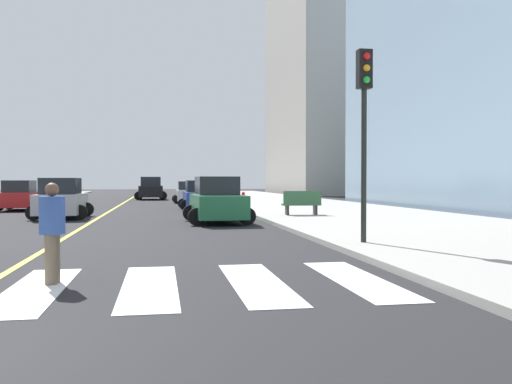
% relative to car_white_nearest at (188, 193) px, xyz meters
% --- Properties ---
extents(sidewalk_kerb_east, '(10.00, 120.00, 0.15)m').
position_rel_car_white_nearest_xyz_m(sidewalk_kerb_east, '(7.26, -18.08, -0.72)').
color(sidewalk_kerb_east, '#9E9B93').
rests_on(sidewalk_kerb_east, ground).
extents(lane_divider_paint, '(0.16, 80.00, 0.01)m').
position_rel_car_white_nearest_xyz_m(lane_divider_paint, '(-4.94, 1.92, -0.79)').
color(lane_divider_paint, yellow).
rests_on(lane_divider_paint, ground).
extents(parking_garage_concrete, '(18.00, 24.00, 28.80)m').
position_rel_car_white_nearest_xyz_m(parking_garage_concrete, '(22.65, 27.42, 13.61)').
color(parking_garage_concrete, '#9E9B93').
rests_on(parking_garage_concrete, ground).
extents(car_white_nearest, '(2.38, 3.80, 1.69)m').
position_rel_car_white_nearest_xyz_m(car_white_nearest, '(0.00, 0.00, 0.00)').
color(car_white_nearest, silver).
rests_on(car_white_nearest, ground).
extents(car_red_second, '(2.48, 3.96, 1.77)m').
position_rel_car_white_nearest_xyz_m(car_red_second, '(-10.22, -9.05, 0.03)').
color(car_red_second, red).
rests_on(car_red_second, ground).
extents(car_blue_third, '(2.50, 3.97, 1.76)m').
position_rel_car_white_nearest_xyz_m(car_blue_third, '(0.23, -9.86, 0.03)').
color(car_blue_third, '#2D479E').
rests_on(car_blue_third, ground).
extents(car_silver_fourth, '(2.64, 4.21, 1.87)m').
position_rel_car_white_nearest_xyz_m(car_silver_fourth, '(-6.60, -16.69, 0.08)').
color(car_silver_fourth, '#B7B7BC').
rests_on(car_silver_fourth, ground).
extents(car_green_fifth, '(2.77, 4.35, 1.92)m').
position_rel_car_white_nearest_xyz_m(car_green_fifth, '(0.26, -20.52, 0.11)').
color(car_green_fifth, '#236B42').
rests_on(car_green_fifth, ground).
extents(car_black_sixth, '(2.97, 4.72, 2.10)m').
position_rel_car_white_nearest_xyz_m(car_black_sixth, '(-2.98, 8.66, 0.19)').
color(car_black_sixth, black).
rests_on(car_black_sixth, ground).
extents(traffic_light_near_corner, '(0.36, 0.41, 4.98)m').
position_rel_car_white_nearest_xyz_m(traffic_light_near_corner, '(3.14, -29.75, 2.85)').
color(traffic_light_near_corner, black).
rests_on(traffic_light_near_corner, sidewalk_kerb_east).
extents(park_bench, '(1.81, 0.59, 1.12)m').
position_rel_car_white_nearest_xyz_m(park_bench, '(4.42, -18.38, -0.10)').
color(park_bench, '#33603D').
rests_on(park_bench, sidewalk_kerb_east).
extents(pedestrian_crossing, '(0.42, 0.42, 1.72)m').
position_rel_car_white_nearest_xyz_m(pedestrian_crossing, '(-3.86, -33.60, 0.15)').
color(pedestrian_crossing, brown).
rests_on(pedestrian_crossing, ground).
extents(fire_hydrant, '(0.26, 0.26, 0.89)m').
position_rel_car_white_nearest_xyz_m(fire_hydrant, '(3.12, -8.66, -0.21)').
color(fire_hydrant, red).
rests_on(fire_hydrant, sidewalk_kerb_east).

